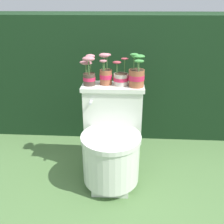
{
  "coord_description": "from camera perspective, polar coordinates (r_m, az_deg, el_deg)",
  "views": [
    {
      "loc": [
        0.08,
        -1.56,
        1.3
      ],
      "look_at": [
        -0.02,
        0.11,
        0.56
      ],
      "focal_mm": 40.0,
      "sensor_mm": 36.0,
      "label": 1
    }
  ],
  "objects": [
    {
      "name": "ground_plane",
      "position": [
        2.03,
        0.44,
        -15.9
      ],
      "size": [
        12.0,
        12.0,
        0.0
      ],
      "primitive_type": "plane",
      "color": "#4C703D"
    },
    {
      "name": "hedge_backdrop",
      "position": [
        2.81,
        1.76,
        9.43
      ],
      "size": [
        3.15,
        0.9,
        1.19
      ],
      "color": "black",
      "rests_on": "ground"
    },
    {
      "name": "toilet",
      "position": [
        1.89,
        -0.09,
        -7.06
      ],
      "size": [
        0.47,
        0.56,
        0.73
      ],
      "color": "silver",
      "rests_on": "ground"
    },
    {
      "name": "potted_plant_left",
      "position": [
        1.87,
        -5.35,
        9.05
      ],
      "size": [
        0.12,
        0.12,
        0.22
      ],
      "color": "#47382D",
      "rests_on": "toilet"
    },
    {
      "name": "potted_plant_midleft",
      "position": [
        1.88,
        -1.46,
        8.82
      ],
      "size": [
        0.09,
        0.09,
        0.24
      ],
      "color": "#9E5638",
      "rests_on": "toilet"
    },
    {
      "name": "potted_plant_middle",
      "position": [
        1.87,
        2.05,
        7.82
      ],
      "size": [
        0.12,
        0.11,
        0.2
      ],
      "color": "beige",
      "rests_on": "toilet"
    },
    {
      "name": "potted_plant_midright",
      "position": [
        1.83,
        5.65,
        8.4
      ],
      "size": [
        0.12,
        0.13,
        0.24
      ],
      "color": "#9E5638",
      "rests_on": "toilet"
    }
  ]
}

